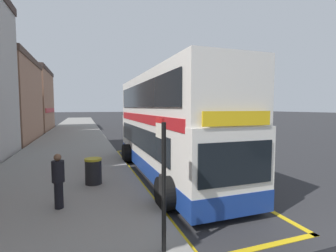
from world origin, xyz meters
The scene contains 10 objects.
ground_plane centered at (0.00, 32.00, 0.00)m, with size 260.00×260.00×0.00m, color #28282B.
pavement_near centered at (-7.00, 32.00, 0.07)m, with size 6.00×76.00×0.14m, color gray.
double_decker_bus centered at (-2.46, 7.70, 2.06)m, with size 3.15×10.36×4.40m.
bus_bay_markings centered at (-2.44, 7.81, 0.01)m, with size 3.12×12.68×0.01m.
bus_stop_sign centered at (-4.56, 1.98, 1.70)m, with size 0.09×0.51×2.64m.
terrace_end centered at (-13.91, 33.61, 4.05)m, with size 7.58×10.31×8.97m.
parked_car_maroon_across centered at (2.53, 21.06, 0.80)m, with size 2.09×4.20×1.62m.
parked_car_white_distant centered at (4.53, 49.32, 0.80)m, with size 2.09×4.20×1.62m.
pedestrian_waiting_near_sign centered at (-6.71, 4.84, 0.98)m, with size 0.34×0.34×1.56m.
litter_bin centered at (-5.70, 6.81, 0.63)m, with size 0.63×0.63×0.97m.
Camera 1 is at (-6.00, -2.48, 2.99)m, focal length 25.94 mm.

